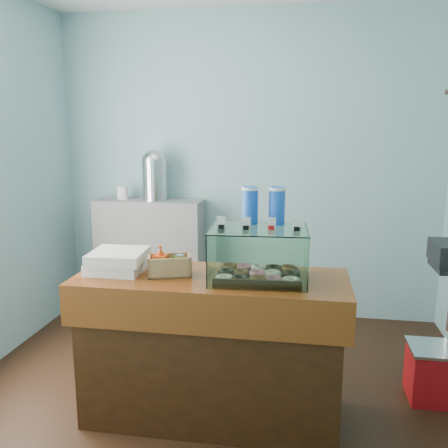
% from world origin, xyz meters
% --- Properties ---
extents(ground, '(3.50, 3.50, 0.00)m').
position_xyz_m(ground, '(0.00, 0.00, 0.00)').
color(ground, black).
rests_on(ground, ground).
extents(room_shell, '(3.54, 3.04, 2.82)m').
position_xyz_m(room_shell, '(0.03, 0.01, 1.71)').
color(room_shell, '#7FAEBA').
rests_on(room_shell, ground).
extents(counter, '(1.60, 0.60, 0.90)m').
position_xyz_m(counter, '(0.00, -0.25, 0.46)').
color(counter, '#3F1D0C').
rests_on(counter, ground).
extents(back_shelf, '(1.00, 0.32, 1.10)m').
position_xyz_m(back_shelf, '(-0.90, 1.32, 0.55)').
color(back_shelf, gray).
rests_on(back_shelf, ground).
extents(display_case, '(0.57, 0.43, 0.52)m').
position_xyz_m(display_case, '(0.28, -0.23, 1.06)').
color(display_case, '#371E10').
rests_on(display_case, counter).
extents(condiment_crate, '(0.28, 0.22, 0.18)m').
position_xyz_m(condiment_crate, '(-0.25, -0.27, 0.97)').
color(condiment_crate, tan).
rests_on(condiment_crate, counter).
extents(pastry_boxes, '(0.34, 0.34, 0.13)m').
position_xyz_m(pastry_boxes, '(-0.58, -0.24, 0.96)').
color(pastry_boxes, white).
rests_on(pastry_boxes, counter).
extents(coffee_urn, '(0.26, 0.26, 0.47)m').
position_xyz_m(coffee_urn, '(-0.83, 1.31, 1.35)').
color(coffee_urn, silver).
rests_on(coffee_urn, back_shelf).
extents(red_cooler, '(0.41, 0.32, 0.36)m').
position_xyz_m(red_cooler, '(1.44, 0.17, 0.18)').
color(red_cooler, red).
rests_on(red_cooler, ground).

